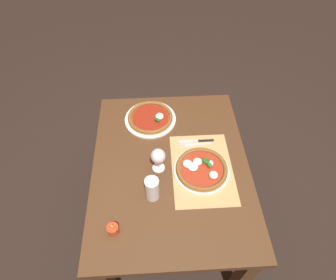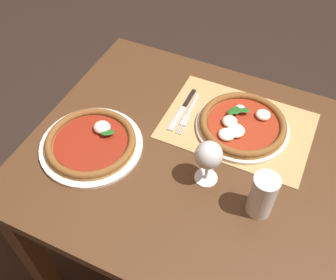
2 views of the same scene
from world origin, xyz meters
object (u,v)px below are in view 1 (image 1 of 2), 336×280
knife (196,141)px  pizza_far (151,118)px  fork (195,145)px  pizza_near (201,169)px  pint_glass (152,189)px  votive_candle (113,229)px  wine_glass (158,157)px

knife → pizza_far: bearing=53.8°
fork → pizza_far: bearing=49.1°
pizza_near → fork: size_ratio=1.53×
pizza_near → knife: size_ratio=1.43×
fork → knife: size_ratio=0.93×
pint_glass → votive_candle: 0.27m
knife → votive_candle: size_ratio=2.99×
pizza_near → pizza_far: (0.41, 0.27, -0.00)m
wine_glass → votive_candle: bearing=147.2°
fork → knife: 0.03m
pizza_near → votive_candle: votive_candle is taller
pizza_far → knife: size_ratio=1.53×
wine_glass → fork: (0.15, -0.22, -0.10)m
pizza_near → pizza_far: 0.49m
pint_glass → pizza_far: bearing=0.2°
pint_glass → knife: (0.35, -0.27, -0.06)m
wine_glass → fork: bearing=-55.6°
pizza_far → votive_candle: votive_candle is taller
fork → knife: bearing=-23.1°
pizza_far → pint_glass: (-0.55, -0.00, 0.05)m
pint_glass → votive_candle: pint_glass is taller
pizza_far → fork: size_ratio=1.64×
pizza_near → votive_candle: bearing=124.4°
knife → fork: bearing=156.9°
wine_glass → fork: wine_glass is taller
wine_glass → pint_glass: 0.18m
pizza_far → pint_glass: size_ratio=2.27×
knife → votive_candle: bearing=139.1°
pizza_far → votive_candle: (-0.73, 0.19, 0.00)m
wine_glass → votive_candle: (-0.35, 0.23, -0.08)m
pint_glass → votive_candle: size_ratio=2.01×
pint_glass → pizza_near: bearing=-63.3°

